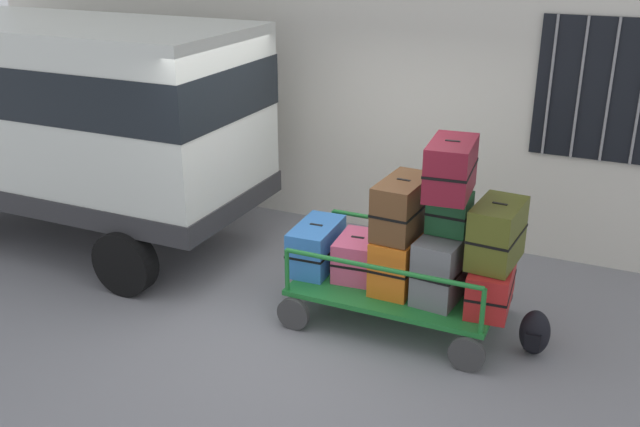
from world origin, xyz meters
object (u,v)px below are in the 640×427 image
object	(u,v)px
van	(67,109)
suitcase_midright_middle	(449,212)
suitcase_left_bottom	(316,246)
backpack	(535,333)
suitcase_center_middle	(402,207)
suitcase_midleft_bottom	(357,256)
suitcase_center_bottom	(399,260)
suitcase_right_bottom	(491,285)
suitcase_right_middle	(497,233)
luggage_cart	(398,290)
suitcase_midright_bottom	(446,263)
suitcase_midright_top	(451,168)

from	to	relation	value
van	suitcase_midright_middle	size ratio (longest dim) A/B	11.48
suitcase_left_bottom	backpack	bearing A→B (deg)	-3.00
van	suitcase_center_middle	distance (m)	4.22
van	suitcase_center_middle	world-z (taller)	van
suitcase_midleft_bottom	suitcase_center_bottom	size ratio (longest dim) A/B	0.83
suitcase_left_bottom	suitcase_midright_middle	size ratio (longest dim) A/B	1.90
suitcase_midright_middle	suitcase_right_bottom	distance (m)	0.76
van	suitcase_right_middle	size ratio (longest dim) A/B	6.63
suitcase_center_bottom	backpack	size ratio (longest dim) A/B	1.67
suitcase_center_middle	backpack	world-z (taller)	suitcase_center_middle
luggage_cart	suitcase_midright_middle	bearing A→B (deg)	3.69
luggage_cart	suitcase_center_middle	xyz separation A→B (m)	(-0.00, 0.02, 0.86)
suitcase_right_bottom	suitcase_right_middle	distance (m)	0.49
van	suitcase_midright_bottom	world-z (taller)	van
suitcase_midleft_bottom	suitcase_right_middle	size ratio (longest dim) A/B	0.89
suitcase_midright_top	suitcase_right_middle	xyz separation A→B (m)	(0.44, 0.05, -0.56)
suitcase_midleft_bottom	suitcase_midright_top	bearing A→B (deg)	-4.30
suitcase_midleft_bottom	suitcase_midright_bottom	world-z (taller)	suitcase_midright_bottom
suitcase_left_bottom	suitcase_center_middle	bearing A→B (deg)	-0.50
suitcase_midright_bottom	suitcase_midright_top	xyz separation A→B (m)	(0.00, -0.06, 0.95)
suitcase_midleft_bottom	suitcase_midright_middle	size ratio (longest dim) A/B	1.54
suitcase_midright_bottom	suitcase_right_bottom	bearing A→B (deg)	-6.71
van	suitcase_midleft_bottom	world-z (taller)	van
suitcase_center_bottom	suitcase_midright_bottom	bearing A→B (deg)	4.00
suitcase_midright_middle	backpack	bearing A→B (deg)	-7.71
suitcase_right_middle	backpack	xyz separation A→B (m)	(0.43, -0.10, -0.85)
suitcase_midright_bottom	suitcase_right_middle	size ratio (longest dim) A/B	1.27
luggage_cart	suitcase_midright_bottom	xyz separation A→B (m)	(0.44, 0.02, 0.37)
suitcase_right_bottom	luggage_cart	bearing A→B (deg)	178.20
suitcase_left_bottom	suitcase_midright_middle	world-z (taller)	suitcase_midright_middle
suitcase_midright_middle	suitcase_midright_top	distance (m)	0.45
luggage_cart	suitcase_right_middle	xyz separation A→B (m)	(0.89, 0.01, 0.75)
suitcase_center_middle	van	bearing A→B (deg)	176.63
suitcase_midleft_bottom	luggage_cart	bearing A→B (deg)	-3.89
suitcase_midright_middle	backpack	size ratio (longest dim) A/B	0.90
suitcase_center_middle	suitcase_midright_middle	size ratio (longest dim) A/B	1.90
suitcase_center_bottom	suitcase_midright_bottom	world-z (taller)	suitcase_midright_bottom
suitcase_midright_bottom	suitcase_right_middle	bearing A→B (deg)	-1.57
suitcase_midright_top	suitcase_right_bottom	world-z (taller)	suitcase_midright_top
suitcase_right_middle	luggage_cart	bearing A→B (deg)	-179.21
luggage_cart	suitcase_right_middle	size ratio (longest dim) A/B	2.92
suitcase_midleft_bottom	suitcase_midright_bottom	distance (m)	0.89
suitcase_center_middle	suitcase_right_middle	distance (m)	0.89
van	suitcase_right_middle	bearing A→B (deg)	-2.84
suitcase_midleft_bottom	suitcase_midright_middle	xyz separation A→B (m)	(0.89, -0.00, 0.61)
van	suitcase_midleft_bottom	distance (m)	3.89
van	suitcase_right_bottom	distance (m)	5.19
suitcase_left_bottom	suitcase_midright_bottom	world-z (taller)	suitcase_midright_bottom
backpack	suitcase_center_middle	bearing A→B (deg)	175.33
suitcase_midright_middle	suitcase_right_bottom	xyz separation A→B (m)	(0.44, -0.06, -0.61)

